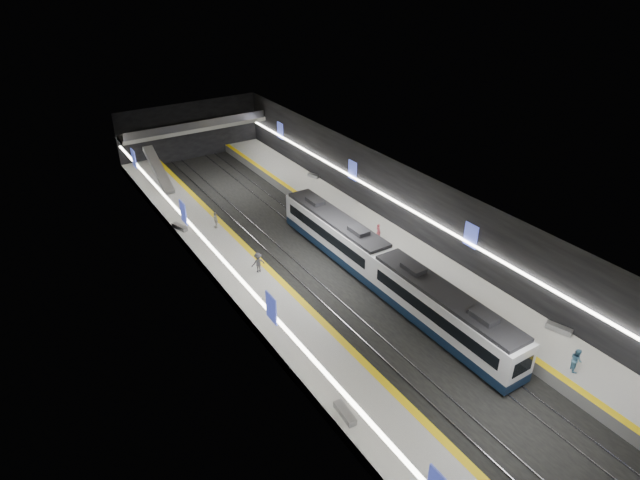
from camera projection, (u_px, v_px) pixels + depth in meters
ground at (327, 270)px, 50.54m from camera, size 70.00×70.00×0.00m
ceiling at (327, 192)px, 46.61m from camera, size 20.00×70.00×0.04m
wall_left at (225, 264)px, 43.91m from camera, size 0.04×70.00×8.00m
wall_right at (411, 207)px, 53.23m from camera, size 0.04×70.00×8.00m
wall_back at (190, 131)px, 74.31m from camera, size 20.00×0.04×8.00m
platform_left at (255, 290)px, 46.80m from camera, size 5.00×70.00×1.00m
tile_surface_left at (255, 285)px, 46.55m from camera, size 5.00×70.00×0.02m
tactile_strip_left at (277, 277)px, 47.57m from camera, size 0.60×70.00×0.02m
platform_right at (389, 244)px, 53.79m from camera, size 5.00×70.00×1.00m
tile_surface_right at (390, 240)px, 53.54m from camera, size 5.00×70.00×0.02m
tactile_strip_right at (372, 245)px, 52.51m from camera, size 0.60×70.00×0.02m
rails at (327, 269)px, 50.51m from camera, size 6.52×70.00×0.12m
train at (383, 267)px, 46.81m from camera, size 2.69×30.04×3.60m
ad_posters at (321, 223)px, 49.06m from camera, size 19.94×53.50×2.20m
cove_light_left at (228, 265)px, 44.10m from camera, size 0.25×68.60×0.12m
cove_light_right at (409, 209)px, 53.24m from camera, size 0.25×68.60×0.12m
mezzanine_bridge at (195, 127)px, 72.28m from camera, size 20.00×3.00×1.50m
escalator at (158, 170)px, 64.74m from camera, size 1.20×7.50×3.92m
bench_left_near at (345, 413)px, 33.63m from camera, size 0.70×2.04×0.49m
bench_left_far at (180, 227)px, 55.36m from camera, size 1.14×2.03×0.48m
bench_right_near at (559, 329)px, 40.93m from camera, size 1.10×2.03×0.48m
bench_right_far at (313, 176)px, 67.45m from camera, size 0.93×1.67×0.39m
passenger_right_a at (378, 232)px, 53.15m from camera, size 0.42×0.63×1.71m
passenger_right_b at (576, 360)px, 36.92m from camera, size 1.07×1.12×1.82m
passenger_left_a at (215, 220)px, 55.40m from camera, size 0.42×1.01×1.72m
passenger_left_b at (258, 263)px, 47.92m from camera, size 1.28×0.79×1.92m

